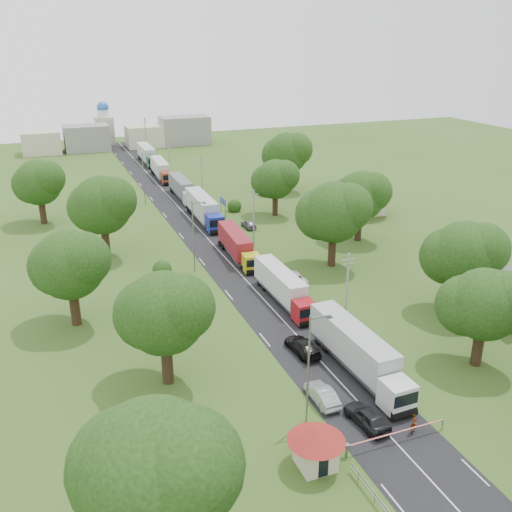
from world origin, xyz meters
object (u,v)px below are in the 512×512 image
car_lane_mid (322,395)px  boom_barrier (382,438)px  pedestrian_near (414,424)px  guard_booth (316,442)px  truck_0 (358,352)px  car_lane_front (367,417)px  info_sign (223,205)px

car_lane_mid → boom_barrier: bearing=103.1°
pedestrian_near → guard_booth: bearing=146.8°
truck_0 → boom_barrier: bearing=-110.1°
guard_booth → car_lane_front: size_ratio=0.94×
boom_barrier → truck_0: size_ratio=0.60×
boom_barrier → car_lane_front: 2.80m
car_lane_mid → info_sign: bearing=-98.9°
info_sign → car_lane_front: info_sign is taller
guard_booth → info_sign: size_ratio=1.07×
info_sign → boom_barrier: bearing=-96.2°
boom_barrier → info_sign: info_sign is taller
car_lane_front → car_lane_mid: size_ratio=1.05×
boom_barrier → car_lane_mid: (-1.64, 7.00, -0.15)m
boom_barrier → car_lane_front: car_lane_front is taller
boom_barrier → guard_booth: (-5.84, -0.00, 1.27)m
boom_barrier → pedestrian_near: pedestrian_near is taller
truck_0 → car_lane_mid: (-5.33, -3.05, -1.52)m
truck_0 → pedestrian_near: (-0.33, -9.55, -1.37)m
info_sign → truck_0: size_ratio=0.27×
boom_barrier → car_lane_mid: size_ratio=2.06×
guard_booth → car_lane_front: guard_booth is taller
boom_barrier → info_sign: size_ratio=2.25×
car_lane_front → car_lane_mid: bearing=-71.6°
guard_booth → truck_0: bearing=46.5°
boom_barrier → truck_0: 10.79m
boom_barrier → car_lane_mid: bearing=103.2°
boom_barrier → info_sign: 60.39m
pedestrian_near → boom_barrier: bearing=152.1°
guard_booth → info_sign: (12.40, 60.00, 0.84)m
boom_barrier → pedestrian_near: (3.36, 0.50, -0.00)m
boom_barrier → guard_booth: guard_booth is taller
car_lane_front → boom_barrier: bearing=75.7°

